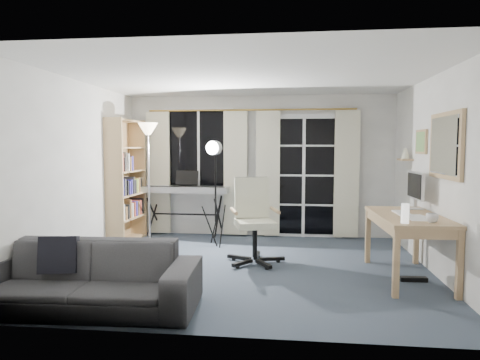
% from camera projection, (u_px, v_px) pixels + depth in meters
% --- Properties ---
extents(floor, '(4.50, 4.00, 0.02)m').
position_uv_depth(floor, '(249.00, 268.00, 5.45)').
color(floor, '#3D4858').
rests_on(floor, ground).
extents(window, '(1.20, 0.08, 1.40)m').
position_uv_depth(window, '(199.00, 149.00, 7.40)').
color(window, white).
rests_on(window, floor).
extents(french_door, '(1.32, 0.09, 2.11)m').
position_uv_depth(french_door, '(304.00, 177.00, 7.23)').
color(french_door, white).
rests_on(french_door, floor).
extents(curtains, '(3.60, 0.07, 2.13)m').
position_uv_depth(curtains, '(251.00, 173.00, 7.24)').
color(curtains, gold).
rests_on(curtains, floor).
extents(bookshelf, '(0.36, 0.93, 1.97)m').
position_uv_depth(bookshelf, '(123.00, 184.00, 6.82)').
color(bookshelf, '#A38256').
rests_on(bookshelf, floor).
extents(torchiere_lamp, '(0.31, 0.31, 1.90)m').
position_uv_depth(torchiere_lamp, '(148.00, 147.00, 6.51)').
color(torchiere_lamp, '#B2B2B7').
rests_on(torchiere_lamp, floor).
extents(keyboard_piano, '(1.45, 0.71, 1.05)m').
position_uv_depth(keyboard_piano, '(186.00, 190.00, 7.20)').
color(keyboard_piano, black).
rests_on(keyboard_piano, floor).
extents(studio_light, '(0.35, 0.36, 1.66)m').
position_uv_depth(studio_light, '(214.00, 160.00, 6.49)').
color(studio_light, black).
rests_on(studio_light, floor).
extents(office_chair, '(0.78, 0.75, 1.12)m').
position_uv_depth(office_chair, '(253.00, 212.00, 5.72)').
color(office_chair, black).
rests_on(office_chair, floor).
extents(desk, '(0.75, 1.43, 0.75)m').
position_uv_depth(desk, '(408.00, 223.00, 4.94)').
color(desk, tan).
rests_on(desk, floor).
extents(monitor, '(0.18, 0.54, 0.47)m').
position_uv_depth(monitor, '(416.00, 187.00, 5.34)').
color(monitor, silver).
rests_on(monitor, desk).
extents(desk_clutter, '(0.43, 0.86, 0.95)m').
position_uv_depth(desk_clutter, '(408.00, 233.00, 4.72)').
color(desk_clutter, white).
rests_on(desk_clutter, desk).
extents(mug, '(0.13, 0.10, 0.12)m').
position_uv_depth(mug, '(432.00, 217.00, 4.42)').
color(mug, silver).
rests_on(mug, desk).
extents(wall_mirror, '(0.04, 0.94, 0.74)m').
position_uv_depth(wall_mirror, '(446.00, 146.00, 4.73)').
color(wall_mirror, '#A38256').
rests_on(wall_mirror, floor).
extents(framed_print, '(0.03, 0.42, 0.32)m').
position_uv_depth(framed_print, '(421.00, 142.00, 5.61)').
color(framed_print, '#A38256').
rests_on(framed_print, floor).
extents(wall_shelf, '(0.16, 0.30, 0.18)m').
position_uv_depth(wall_shelf, '(405.00, 156.00, 6.13)').
color(wall_shelf, '#A38256').
rests_on(wall_shelf, floor).
extents(sofa, '(2.15, 0.71, 0.83)m').
position_uv_depth(sofa, '(84.00, 266.00, 4.04)').
color(sofa, '#2D2C2F').
rests_on(sofa, floor).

